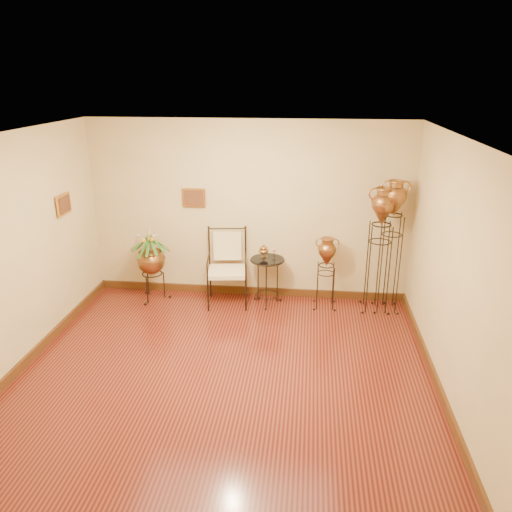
# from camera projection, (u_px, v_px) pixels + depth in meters

# --- Properties ---
(ground) EXTENTS (5.00, 5.00, 0.00)m
(ground) POSITION_uv_depth(u_px,v_px,m) (223.00, 380.00, 5.90)
(ground) COLOR maroon
(ground) RESTS_ON ground
(room_shell) EXTENTS (5.02, 5.02, 2.81)m
(room_shell) POSITION_uv_depth(u_px,v_px,m) (219.00, 241.00, 5.31)
(room_shell) COLOR #D8BC8B
(room_shell) RESTS_ON ground
(amphora_tall) EXTENTS (0.44, 0.44, 2.02)m
(amphora_tall) POSITION_uv_depth(u_px,v_px,m) (391.00, 246.00, 7.33)
(amphora_tall) COLOR black
(amphora_tall) RESTS_ON ground
(amphora_mid) EXTENTS (0.56, 0.56, 1.92)m
(amphora_mid) POSITION_uv_depth(u_px,v_px,m) (379.00, 249.00, 7.37)
(amphora_mid) COLOR black
(amphora_mid) RESTS_ON ground
(amphora_short) EXTENTS (0.38, 0.38, 1.14)m
(amphora_short) POSITION_uv_depth(u_px,v_px,m) (326.00, 272.00, 7.59)
(amphora_short) COLOR black
(amphora_short) RESTS_ON ground
(planter_urn) EXTENTS (0.69, 0.69, 1.26)m
(planter_urn) POSITION_uv_depth(u_px,v_px,m) (151.00, 258.00, 7.80)
(planter_urn) COLOR black
(planter_urn) RESTS_ON ground
(armchair) EXTENTS (0.73, 0.70, 1.17)m
(armchair) POSITION_uv_depth(u_px,v_px,m) (227.00, 269.00, 7.67)
(armchair) COLOR black
(armchair) RESTS_ON ground
(side_table) EXTENTS (0.60, 0.60, 0.95)m
(side_table) POSITION_uv_depth(u_px,v_px,m) (267.00, 280.00, 7.74)
(side_table) COLOR black
(side_table) RESTS_ON ground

